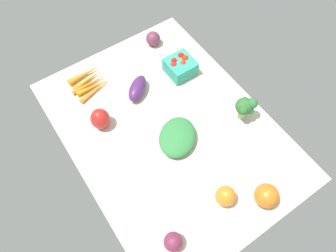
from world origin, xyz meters
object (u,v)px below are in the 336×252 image
object	(u,v)px
heirloom_tomato_orange	(267,196)
red_onion_near_basket	(153,39)
red_onion_center	(173,242)
broccoli_head	(245,106)
bell_pepper_red	(100,119)
berry_basket	(180,66)
bell_pepper_orange	(225,196)
carrot_bunch	(89,82)
eggplant	(137,88)
leafy_greens_clump	(177,137)

from	to	relation	value
heirloom_tomato_orange	red_onion_near_basket	bearing A→B (deg)	174.28
red_onion_near_basket	heirloom_tomato_orange	distance (cm)	86.10
red_onion_center	broccoli_head	bearing A→B (deg)	115.88
bell_pepper_red	berry_basket	bearing A→B (deg)	96.43
red_onion_center	bell_pepper_red	xyz separation A→B (cm)	(-54.06, 2.42, 1.48)
red_onion_center	red_onion_near_basket	size ratio (longest dim) A/B	0.96
red_onion_center	bell_pepper_orange	xyz separation A→B (cm)	(-2.15, 23.52, 0.87)
carrot_bunch	heirloom_tomato_orange	bearing A→B (deg)	18.60
eggplant	leafy_greens_clump	xyz separation A→B (cm)	(28.47, 0.32, -0.37)
leafy_greens_clump	carrot_bunch	xyz separation A→B (cm)	(-44.52, -15.26, -1.51)
red_onion_center	broccoli_head	distance (cm)	57.73
broccoli_head	eggplant	bearing A→B (deg)	-139.96
berry_basket	heirloom_tomato_orange	size ratio (longest dim) A/B	1.34
leafy_greens_clump	bell_pepper_red	size ratio (longest dim) A/B	1.91
eggplant	leafy_greens_clump	distance (cm)	28.47
carrot_bunch	red_onion_near_basket	xyz separation A→B (cm)	(-4.23, 35.98, 2.11)
red_onion_center	heirloom_tomato_orange	xyz separation A→B (cm)	(5.85, 35.32, 1.11)
bell_pepper_orange	leafy_greens_clump	distance (cm)	28.96
red_onion_center	red_onion_near_basket	world-z (taller)	red_onion_near_basket
berry_basket	red_onion_center	size ratio (longest dim) A/B	1.79
leafy_greens_clump	carrot_bunch	size ratio (longest dim) A/B	1.05
red_onion_center	carrot_bunch	world-z (taller)	red_onion_center
red_onion_near_basket	broccoli_head	bearing A→B (deg)	8.19
broccoli_head	red_onion_near_basket	size ratio (longest dim) A/B	1.73
broccoli_head	red_onion_center	bearing A→B (deg)	-64.12
leafy_greens_clump	bell_pepper_orange	bearing A→B (deg)	0.67
bell_pepper_red	red_onion_center	bearing A→B (deg)	-2.57
leafy_greens_clump	red_onion_near_basket	bearing A→B (deg)	156.96
eggplant	bell_pepper_orange	xyz separation A→B (cm)	(57.39, 0.66, 0.97)
berry_basket	broccoli_head	size ratio (longest dim) A/B	1.00
bell_pepper_orange	heirloom_tomato_orange	world-z (taller)	heirloom_tomato_orange
eggplant	leafy_greens_clump	bearing A→B (deg)	-127.52
red_onion_center	bell_pepper_red	world-z (taller)	bell_pepper_red
carrot_bunch	red_onion_near_basket	size ratio (longest dim) A/B	2.56
berry_basket	leafy_greens_clump	world-z (taller)	berry_basket
bell_pepper_red	bell_pepper_orange	bearing A→B (deg)	22.12
red_onion_center	carrot_bunch	size ratio (longest dim) A/B	0.38
bell_pepper_red	eggplant	bearing A→B (deg)	105.02
berry_basket	eggplant	bearing A→B (deg)	-91.95
berry_basket	heirloom_tomato_orange	world-z (taller)	heirloom_tomato_orange
red_onion_center	heirloom_tomato_orange	distance (cm)	35.82
broccoli_head	bell_pepper_red	bearing A→B (deg)	-120.38
red_onion_near_basket	bell_pepper_red	xyz separation A→B (cm)	(25.76, -41.49, 1.36)
berry_basket	leafy_greens_clump	xyz separation A→B (cm)	(27.73, -21.38, -1.05)
carrot_bunch	heirloom_tomato_orange	world-z (taller)	heirloom_tomato_orange
bell_pepper_orange	berry_basket	bearing A→B (deg)	159.63
eggplant	carrot_bunch	world-z (taller)	eggplant
bell_pepper_orange	red_onion_near_basket	xyz separation A→B (cm)	(-77.67, 20.39, -0.75)
berry_basket	eggplant	world-z (taller)	berry_basket
leafy_greens_clump	heirloom_tomato_orange	size ratio (longest dim) A/B	2.08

